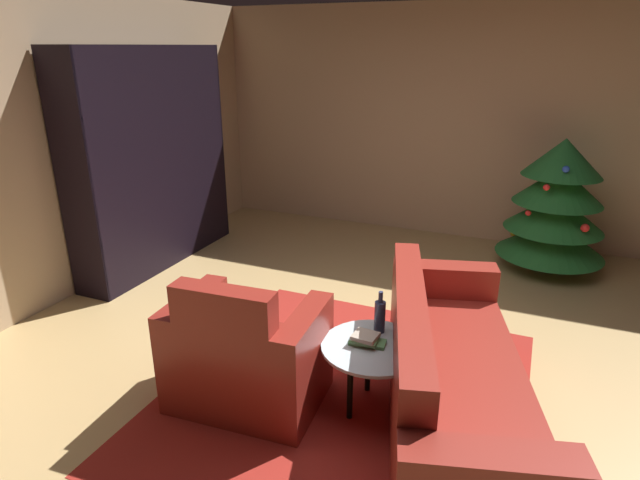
# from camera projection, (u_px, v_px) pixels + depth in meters

# --- Properties ---
(ground_plane) EXTENTS (7.52, 7.52, 0.00)m
(ground_plane) POSITION_uv_depth(u_px,v_px,m) (377.00, 376.00, 3.62)
(ground_plane) COLOR tan
(wall_back) EXTENTS (6.01, 0.06, 2.60)m
(wall_back) POSITION_uv_depth(u_px,v_px,m) (465.00, 125.00, 5.90)
(wall_back) COLOR tan
(wall_back) RESTS_ON ground
(wall_left) EXTENTS (0.06, 6.39, 2.60)m
(wall_left) POSITION_uv_depth(u_px,v_px,m) (32.00, 156.00, 4.26)
(wall_left) COLOR tan
(wall_left) RESTS_ON ground
(area_rug) EXTENTS (2.22, 2.48, 0.01)m
(area_rug) POSITION_uv_depth(u_px,v_px,m) (344.00, 394.00, 3.43)
(area_rug) COLOR maroon
(area_rug) RESTS_ON ground
(bookshelf_unit) EXTENTS (0.40, 1.98, 2.15)m
(bookshelf_unit) POSITION_uv_depth(u_px,v_px,m) (163.00, 160.00, 5.33)
(bookshelf_unit) COLOR black
(bookshelf_unit) RESTS_ON ground
(armchair_red) EXTENTS (0.96, 0.73, 0.90)m
(armchair_red) POSITION_uv_depth(u_px,v_px,m) (246.00, 358.00, 3.27)
(armchair_red) COLOR maroon
(armchair_red) RESTS_ON ground
(couch_red) EXTENTS (1.28, 2.20, 0.84)m
(couch_red) POSITION_uv_depth(u_px,v_px,m) (449.00, 384.00, 3.05)
(couch_red) COLOR maroon
(couch_red) RESTS_ON ground
(coffee_table) EXTENTS (0.64, 0.64, 0.45)m
(coffee_table) POSITION_uv_depth(u_px,v_px,m) (373.00, 352.00, 3.17)
(coffee_table) COLOR black
(coffee_table) RESTS_ON ground
(book_stack_on_table) EXTENTS (0.23, 0.18, 0.07)m
(book_stack_on_table) POSITION_uv_depth(u_px,v_px,m) (366.00, 339.00, 3.17)
(book_stack_on_table) COLOR #4B854A
(book_stack_on_table) RESTS_ON coffee_table
(bottle_on_table) EXTENTS (0.07, 0.07, 0.28)m
(bottle_on_table) POSITION_uv_depth(u_px,v_px,m) (380.00, 316.00, 3.28)
(bottle_on_table) COLOR #2C3350
(bottle_on_table) RESTS_ON coffee_table
(decorated_tree) EXTENTS (1.04, 1.04, 1.33)m
(decorated_tree) POSITION_uv_depth(u_px,v_px,m) (556.00, 206.00, 5.14)
(decorated_tree) COLOR brown
(decorated_tree) RESTS_ON ground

